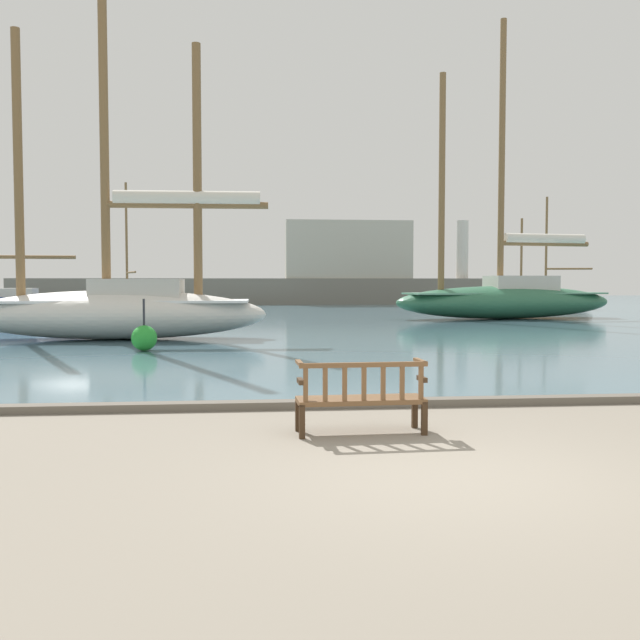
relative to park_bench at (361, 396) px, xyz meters
name	(u,v)px	position (x,y,z in m)	size (l,w,h in m)	color
ground_plane	(450,475)	(0.57, -2.00, -0.47)	(160.00, 160.00, 0.00)	gray
harbor_water	(276,308)	(0.57, 42.00, -0.43)	(100.00, 80.00, 0.08)	slate
quay_edge_kerb	(379,403)	(0.57, 1.85, -0.41)	(40.00, 0.30, 0.12)	#675F54
park_bench	(361,396)	(0.00, 0.00, 0.00)	(1.62, 0.58, 0.92)	#3D2A19
sailboat_nearest_port	(117,303)	(-5.55, 14.38, 0.77)	(9.71, 3.01, 12.69)	silver
sailboat_mid_starboard	(506,295)	(11.26, 25.31, 0.77)	(11.71, 4.65, 14.51)	#2D6647
sailboat_outer_port	(547,299)	(18.47, 37.03, 0.29)	(6.01, 2.99, 7.45)	brown
sailboat_outer_starboard	(128,302)	(-8.85, 36.33, 0.20)	(3.37, 6.70, 7.95)	#2D6647
channel_buoy	(144,338)	(-4.15, 10.39, -0.05)	(0.68, 0.68, 1.38)	green
far_breakwater	(299,278)	(2.66, 48.47, 1.70)	(40.84, 2.40, 6.91)	slate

